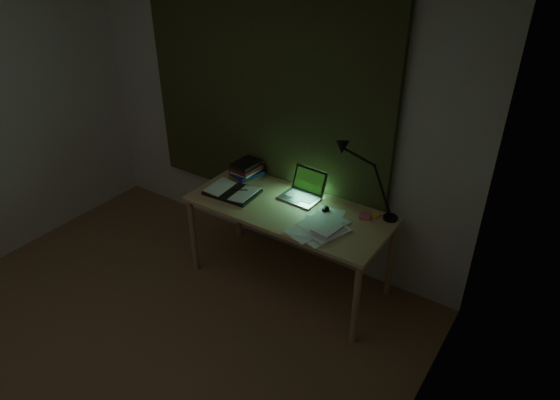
# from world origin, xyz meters

# --- Properties ---
(floor) EXTENTS (3.50, 4.00, 0.00)m
(floor) POSITION_xyz_m (0.00, 0.00, 0.00)
(floor) COLOR brown
(floor) RESTS_ON ground
(wall_back) EXTENTS (3.50, 0.00, 2.50)m
(wall_back) POSITION_xyz_m (0.00, 2.00, 1.25)
(wall_back) COLOR beige
(wall_back) RESTS_ON ground
(wall_right) EXTENTS (0.00, 4.00, 2.50)m
(wall_right) POSITION_xyz_m (1.75, 0.00, 1.25)
(wall_right) COLOR beige
(wall_right) RESTS_ON ground
(curtain) EXTENTS (2.20, 0.06, 2.00)m
(curtain) POSITION_xyz_m (0.00, 1.96, 1.45)
(curtain) COLOR #32381C
(curtain) RESTS_ON wall_back
(desk) EXTENTS (1.53, 0.67, 0.70)m
(desk) POSITION_xyz_m (0.49, 1.59, 0.35)
(desk) COLOR tan
(desk) RESTS_ON floor
(laptop) EXTENTS (0.30, 0.34, 0.21)m
(laptop) POSITION_xyz_m (0.49, 1.73, 0.80)
(laptop) COLOR silver
(laptop) RESTS_ON desk
(open_textbook) EXTENTS (0.41, 0.30, 0.03)m
(open_textbook) POSITION_xyz_m (0.01, 1.52, 0.71)
(open_textbook) COLOR white
(open_textbook) RESTS_ON desk
(book_stack) EXTENTS (0.23, 0.26, 0.15)m
(book_stack) POSITION_xyz_m (-0.05, 1.78, 0.77)
(book_stack) COLOR white
(book_stack) RESTS_ON desk
(loose_papers) EXTENTS (0.38, 0.40, 0.02)m
(loose_papers) POSITION_xyz_m (0.82, 1.50, 0.71)
(loose_papers) COLOR white
(loose_papers) RESTS_ON desk
(mouse) EXTENTS (0.08, 0.10, 0.03)m
(mouse) POSITION_xyz_m (0.74, 1.69, 0.71)
(mouse) COLOR black
(mouse) RESTS_ON desk
(sticky_yellow) EXTENTS (0.08, 0.08, 0.01)m
(sticky_yellow) POSITION_xyz_m (1.06, 1.83, 0.71)
(sticky_yellow) COLOR yellow
(sticky_yellow) RESTS_ON desk
(sticky_pink) EXTENTS (0.10, 0.10, 0.02)m
(sticky_pink) POSITION_xyz_m (1.02, 1.77, 0.71)
(sticky_pink) COLOR #E95A71
(sticky_pink) RESTS_ON desk
(desk_lamp) EXTENTS (0.40, 0.33, 0.57)m
(desk_lamp) POSITION_xyz_m (1.17, 1.85, 0.98)
(desk_lamp) COLOR black
(desk_lamp) RESTS_ON desk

